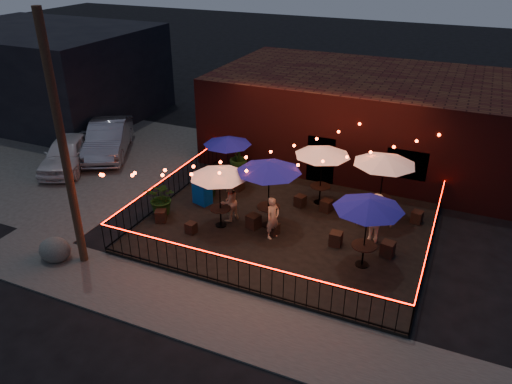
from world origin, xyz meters
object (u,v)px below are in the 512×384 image
cafe_table_3 (323,152)px  cafe_table_5 (385,160)px  cooler (202,192)px  boulder (55,250)px  cafe_table_4 (369,205)px  cafe_table_0 (219,173)px  utility_pole (63,149)px  cafe_table_1 (227,141)px  cafe_table_2 (269,168)px

cafe_table_3 → cafe_table_5: 2.36m
cooler → boulder: bearing=-100.3°
cafe_table_4 → cafe_table_0: bearing=176.1°
utility_pole → cafe_table_1: utility_pole is taller
cafe_table_5 → boulder: cafe_table_5 is taller
boulder → cafe_table_2: bearing=39.5°
utility_pole → boulder: 3.74m
cafe_table_2 → cafe_table_3: cafe_table_2 is taller
cafe_table_5 → cafe_table_2: bearing=-146.7°
utility_pole → cafe_table_5: bearing=38.8°
utility_pole → cafe_table_3: 9.21m
cafe_table_0 → cafe_table_1: size_ratio=0.89×
utility_pole → cafe_table_2: 6.66m
cafe_table_1 → boulder: (-2.87, -7.03, -1.77)m
cafe_table_0 → cafe_table_5: (5.11, 3.03, 0.19)m
cafe_table_0 → boulder: bearing=-135.9°
cafe_table_3 → cafe_table_5: cafe_table_5 is taller
cafe_table_5 → cafe_table_3: bearing=176.8°
cooler → boulder: cooler is taller
utility_pole → boulder: utility_pole is taller
cafe_table_5 → utility_pole: bearing=-141.2°
cafe_table_1 → cafe_table_2: 3.68m
cafe_table_4 → cafe_table_5: 3.39m
cafe_table_3 → cooler: cafe_table_3 is taller
cafe_table_2 → cafe_table_3: bearing=64.4°
utility_pole → boulder: bearing=-160.0°
utility_pole → cafe_table_5: 10.79m
cafe_table_3 → boulder: cafe_table_3 is taller
cafe_table_3 → cafe_table_5: size_ratio=0.86×
cafe_table_0 → cafe_table_1: cafe_table_0 is taller
cafe_table_4 → boulder: bearing=-159.0°
cooler → boulder: size_ratio=0.97×
cafe_table_2 → cafe_table_5: cafe_table_2 is taller
cafe_table_2 → cafe_table_4: (3.72, -1.07, -0.11)m
cafe_table_3 → cafe_table_4: cafe_table_4 is taller
utility_pole → cafe_table_5: (8.32, 6.68, -1.55)m
utility_pole → cafe_table_2: bearing=42.3°
cafe_table_0 → cafe_table_5: bearing=30.7°
cafe_table_1 → cooler: cafe_table_1 is taller
cafe_table_2 → cooler: size_ratio=2.87×
utility_pole → cafe_table_3: utility_pole is taller
cafe_table_5 → cooler: bearing=-164.7°
cafe_table_0 → cafe_table_4: size_ratio=0.93×
cafe_table_5 → cooler: size_ratio=2.88×
utility_pole → cafe_table_3: bearing=48.8°
cafe_table_0 → boulder: (-4.10, -3.97, -1.88)m
cafe_table_2 → cafe_table_5: bearing=33.3°
utility_pole → cooler: 6.19m
cafe_table_2 → cafe_table_5: (3.53, 2.32, -0.02)m
cafe_table_4 → boulder: cafe_table_4 is taller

